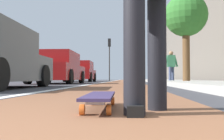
{
  "coord_description": "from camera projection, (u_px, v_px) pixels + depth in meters",
  "views": [
    {
      "loc": [
        -0.58,
        -0.36,
        0.23
      ],
      "look_at": [
        13.47,
        0.58,
        0.72
      ],
      "focal_mm": 39.96,
      "sensor_mm": 36.0,
      "label": 1
    }
  ],
  "objects": [
    {
      "name": "pedestrian_distant",
      "position": [
        171.0,
        65.0,
        13.01
      ],
      "size": [
        0.47,
        0.73,
        1.68
      ],
      "color": "#384260",
      "rests_on": "ground"
    },
    {
      "name": "bike_lane_paint",
      "position": [
        125.0,
        81.0,
        24.53
      ],
      "size": [
        56.0,
        2.05,
        0.0
      ],
      "primitive_type": "cube",
      "color": "brown",
      "rests_on": "ground"
    },
    {
      "name": "parked_car_far",
      "position": [
        81.0,
        72.0,
        18.32
      ],
      "size": [
        4.06,
        2.04,
        1.49
      ],
      "color": "maroon",
      "rests_on": "ground"
    },
    {
      "name": "building_facade",
      "position": [
        193.0,
        33.0,
        22.27
      ],
      "size": [
        40.0,
        1.2,
        8.61
      ],
      "primitive_type": "cube",
      "color": "#60584E",
      "rests_on": "ground"
    },
    {
      "name": "street_tree_mid",
      "position": [
        186.0,
        17.0,
        10.52
      ],
      "size": [
        1.8,
        1.8,
        3.81
      ],
      "color": "brown",
      "rests_on": "ground"
    },
    {
      "name": "ground_plane",
      "position": [
        120.0,
        84.0,
        10.57
      ],
      "size": [
        80.0,
        80.0,
        0.0
      ],
      "primitive_type": "plane",
      "color": "#38383D"
    },
    {
      "name": "parked_car_mid",
      "position": [
        57.0,
        69.0,
        11.73
      ],
      "size": [
        4.46,
        2.04,
        1.47
      ],
      "color": "maroon",
      "rests_on": "ground"
    },
    {
      "name": "lane_stripe_white",
      "position": [
        110.0,
        81.0,
        20.62
      ],
      "size": [
        52.0,
        0.16,
        0.01
      ],
      "primitive_type": "cube",
      "color": "silver",
      "rests_on": "ground"
    },
    {
      "name": "traffic_light",
      "position": [
        109.0,
        52.0,
        25.05
      ],
      "size": [
        0.33,
        0.28,
        4.26
      ],
      "color": "#2D2D2D",
      "rests_on": "ground"
    },
    {
      "name": "sidewalk_curb",
      "position": [
        167.0,
        81.0,
        18.33
      ],
      "size": [
        52.0,
        3.2,
        0.14
      ],
      "primitive_type": "cube",
      "color": "#9E9B93",
      "rests_on": "ground"
    },
    {
      "name": "skateboard",
      "position": [
        100.0,
        97.0,
        1.87
      ],
      "size": [
        0.84,
        0.22,
        0.11
      ],
      "color": "orange",
      "rests_on": "ground"
    }
  ]
}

